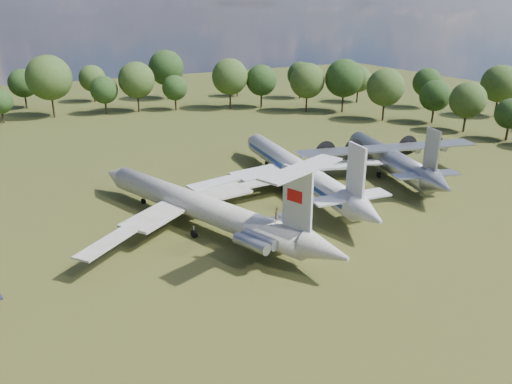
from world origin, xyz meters
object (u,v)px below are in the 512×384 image
an12_transport (389,162)px  person_on_il62 (276,215)px  il62_airliner (200,211)px  tu104_jet (297,174)px

an12_transport → person_on_il62: bearing=-138.2°
person_on_il62 → il62_airliner: bearing=-104.3°
tu104_jet → an12_transport: 17.76m
il62_airliner → an12_transport: (37.33, 4.69, 0.06)m
tu104_jet → an12_transport: bearing=-0.3°
person_on_il62 → tu104_jet: bearing=-162.7°
il62_airliner → an12_transport: 37.62m
tu104_jet → il62_airliner: bearing=-154.3°
il62_airliner → an12_transport: an12_transport is taller
an12_transport → person_on_il62: (-32.83, -17.03, 3.18)m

